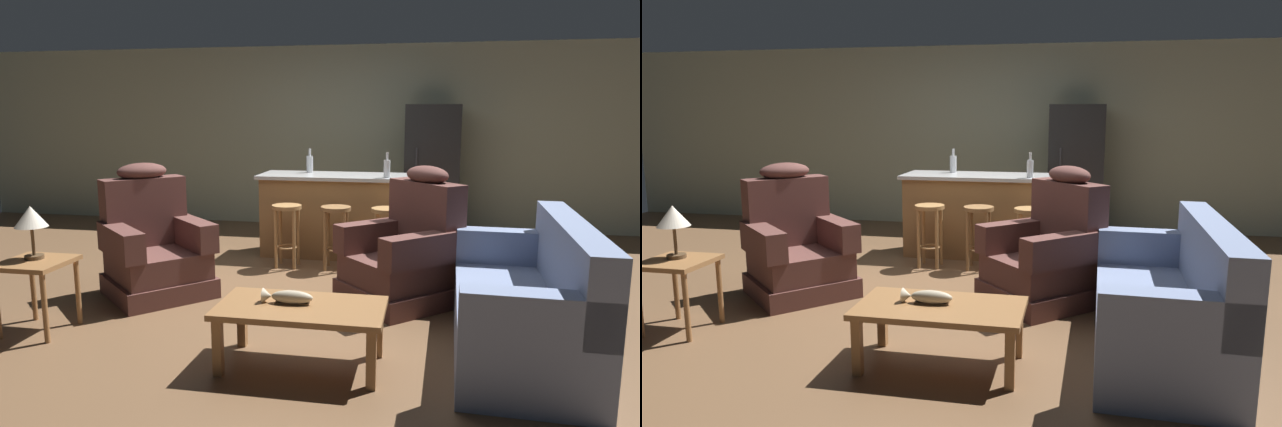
% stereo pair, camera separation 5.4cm
% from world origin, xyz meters
% --- Properties ---
extents(ground_plane, '(12.00, 12.00, 0.00)m').
position_xyz_m(ground_plane, '(0.00, 0.00, 0.00)').
color(ground_plane, brown).
extents(back_wall, '(12.00, 0.05, 2.60)m').
position_xyz_m(back_wall, '(0.00, 3.12, 1.30)').
color(back_wall, '#9EA88E').
rests_on(back_wall, ground_plane).
extents(coffee_table, '(1.10, 0.60, 0.42)m').
position_xyz_m(coffee_table, '(0.25, -1.66, 0.36)').
color(coffee_table, olive).
rests_on(coffee_table, ground_plane).
extents(fish_figurine, '(0.34, 0.10, 0.10)m').
position_xyz_m(fish_figurine, '(0.15, -1.64, 0.46)').
color(fish_figurine, '#4C3823').
rests_on(fish_figurine, coffee_table).
extents(couch, '(0.91, 1.93, 0.94)m').
position_xyz_m(couch, '(1.75, -1.15, 0.34)').
color(couch, '#707FA3').
rests_on(couch, ground_plane).
extents(recliner_near_lamp, '(1.19, 1.19, 1.20)m').
position_xyz_m(recliner_near_lamp, '(-1.43, -0.40, 0.42)').
color(recliner_near_lamp, brown).
rests_on(recliner_near_lamp, ground_plane).
extents(recliner_near_island, '(1.19, 1.19, 1.20)m').
position_xyz_m(recliner_near_island, '(0.87, -0.19, 0.42)').
color(recliner_near_island, brown).
rests_on(recliner_near_island, ground_plane).
extents(end_table, '(0.48, 0.48, 0.56)m').
position_xyz_m(end_table, '(-1.86, -1.44, 0.46)').
color(end_table, olive).
rests_on(end_table, ground_plane).
extents(table_lamp, '(0.24, 0.24, 0.41)m').
position_xyz_m(table_lamp, '(-1.90, -1.40, 0.87)').
color(table_lamp, '#4C3823').
rests_on(table_lamp, end_table).
extents(kitchen_island, '(1.80, 0.70, 0.95)m').
position_xyz_m(kitchen_island, '(0.00, 1.35, 0.48)').
color(kitchen_island, olive).
rests_on(kitchen_island, ground_plane).
extents(bar_stool_left, '(0.32, 0.32, 0.68)m').
position_xyz_m(bar_stool_left, '(-0.45, 0.72, 0.47)').
color(bar_stool_left, '#A87A47').
rests_on(bar_stool_left, ground_plane).
extents(bar_stool_middle, '(0.32, 0.32, 0.68)m').
position_xyz_m(bar_stool_middle, '(0.09, 0.72, 0.47)').
color(bar_stool_middle, olive).
rests_on(bar_stool_middle, ground_plane).
extents(bar_stool_right, '(0.32, 0.32, 0.68)m').
position_xyz_m(bar_stool_right, '(0.62, 0.72, 0.47)').
color(bar_stool_right, '#A87A47').
rests_on(bar_stool_right, ground_plane).
extents(refrigerator, '(0.70, 0.69, 1.76)m').
position_xyz_m(refrigerator, '(1.07, 2.55, 0.88)').
color(refrigerator, black).
rests_on(refrigerator, ground_plane).
extents(bottle_tall_green, '(0.07, 0.07, 0.28)m').
position_xyz_m(bottle_tall_green, '(0.59, 1.14, 1.06)').
color(bottle_tall_green, silver).
rests_on(bottle_tall_green, kitchen_island).
extents(bottle_short_amber, '(0.08, 0.08, 0.28)m').
position_xyz_m(bottle_short_amber, '(-0.36, 1.52, 1.06)').
color(bottle_short_amber, silver).
rests_on(bottle_short_amber, kitchen_island).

